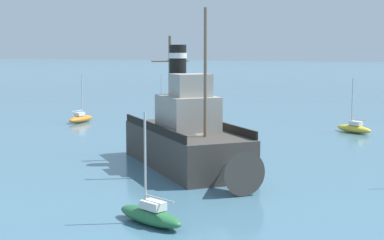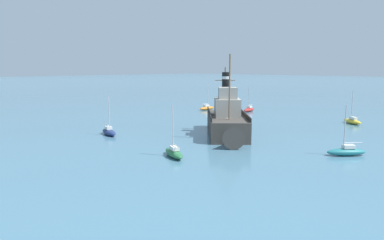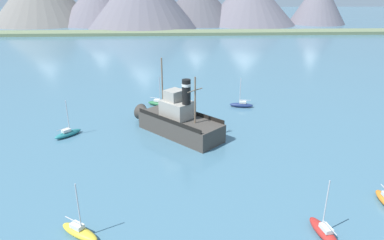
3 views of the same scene
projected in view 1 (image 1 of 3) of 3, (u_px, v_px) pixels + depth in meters
ground_plane at (190, 170)px, 36.87m from camera, size 600.00×600.00×0.00m
old_tugboat at (188, 140)px, 37.08m from camera, size 12.45×12.69×9.90m
sailboat_green at (150, 215)px, 25.40m from camera, size 3.93×2.50×4.90m
sailboat_red at (162, 117)px, 60.91m from camera, size 1.76×3.94×4.90m
sailboat_yellow at (354, 128)px, 52.84m from camera, size 3.76×3.05×4.90m
sailboat_orange at (81, 118)px, 60.20m from camera, size 1.23×3.84×4.90m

